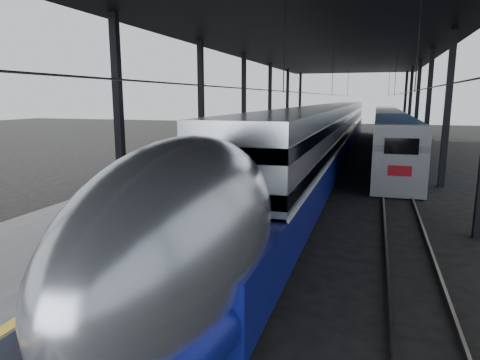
% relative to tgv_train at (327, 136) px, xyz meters
% --- Properties ---
extents(ground, '(160.00, 160.00, 0.00)m').
position_rel_tgv_train_xyz_m(ground, '(-2.00, -22.78, -2.17)').
color(ground, black).
rests_on(ground, ground).
extents(platform, '(6.00, 80.00, 1.00)m').
position_rel_tgv_train_xyz_m(platform, '(-5.50, -2.78, -1.67)').
color(platform, '#4C4C4F').
rests_on(platform, ground).
extents(yellow_strip, '(0.30, 80.00, 0.01)m').
position_rel_tgv_train_xyz_m(yellow_strip, '(-2.70, -2.78, -1.16)').
color(yellow_strip, gold).
rests_on(yellow_strip, platform).
extents(rails, '(6.52, 80.00, 0.16)m').
position_rel_tgv_train_xyz_m(rails, '(2.50, -2.78, -2.09)').
color(rails, slate).
rests_on(rails, ground).
extents(canopy, '(18.00, 75.00, 9.47)m').
position_rel_tgv_train_xyz_m(canopy, '(-0.10, -2.78, 6.95)').
color(canopy, black).
rests_on(canopy, ground).
extents(tgv_train, '(3.23, 65.20, 4.63)m').
position_rel_tgv_train_xyz_m(tgv_train, '(0.00, 0.00, 0.00)').
color(tgv_train, '#A9ACB0').
rests_on(tgv_train, ground).
extents(second_train, '(2.80, 56.05, 3.86)m').
position_rel_tgv_train_xyz_m(second_train, '(5.00, 15.27, -0.21)').
color(second_train, navy).
rests_on(second_train, ground).
extents(child, '(0.37, 0.27, 0.94)m').
position_rel_tgv_train_xyz_m(child, '(-4.85, -22.90, -0.70)').
color(child, '#4A3418').
rests_on(child, platform).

